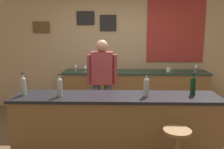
{
  "coord_description": "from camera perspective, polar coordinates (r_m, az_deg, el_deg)",
  "views": [
    {
      "loc": [
        0.03,
        -3.66,
        1.81
      ],
      "look_at": [
        -0.07,
        0.45,
        1.05
      ],
      "focal_mm": 40.07,
      "sensor_mm": 36.0,
      "label": 1
    }
  ],
  "objects": [
    {
      "name": "ground_plane",
      "position": [
        4.08,
        0.91,
        -15.84
      ],
      "size": [
        10.0,
        10.0,
        0.0
      ],
      "primitive_type": "plane",
      "color": "brown"
    },
    {
      "name": "back_wall",
      "position": [
        5.7,
        1.59,
        6.57
      ],
      "size": [
        6.0,
        0.09,
        2.8
      ],
      "color": "tan",
      "rests_on": "ground_plane"
    },
    {
      "name": "bar_counter",
      "position": [
        3.53,
        0.87,
        -12.01
      ],
      "size": [
        2.79,
        0.6,
        0.92
      ],
      "color": "brown",
      "rests_on": "ground_plane"
    },
    {
      "name": "side_counter",
      "position": [
        5.49,
        5.28,
        -3.88
      ],
      "size": [
        3.1,
        0.56,
        0.9
      ],
      "color": "brown",
      "rests_on": "ground_plane"
    },
    {
      "name": "bartender",
      "position": [
        4.33,
        -2.24,
        -1.17
      ],
      "size": [
        0.52,
        0.21,
        1.62
      ],
      "color": "#384766",
      "rests_on": "ground_plane"
    },
    {
      "name": "bar_stool",
      "position": [
        3.08,
        14.5,
        -15.9
      ],
      "size": [
        0.32,
        0.32,
        0.68
      ],
      "color": "brown",
      "rests_on": "ground_plane"
    },
    {
      "name": "wine_bottle_a",
      "position": [
        3.57,
        -19.6,
        -2.33
      ],
      "size": [
        0.07,
        0.07,
        0.31
      ],
      "color": "#999E99",
      "rests_on": "bar_counter"
    },
    {
      "name": "wine_bottle_b",
      "position": [
        3.38,
        -11.87,
        -2.67
      ],
      "size": [
        0.07,
        0.07,
        0.31
      ],
      "color": "#999E99",
      "rests_on": "bar_counter"
    },
    {
      "name": "wine_bottle_c",
      "position": [
        3.34,
        7.83,
        -2.69
      ],
      "size": [
        0.07,
        0.07,
        0.31
      ],
      "color": "#999E99",
      "rests_on": "bar_counter"
    },
    {
      "name": "wine_bottle_d",
      "position": [
        3.57,
        18.01,
        -2.24
      ],
      "size": [
        0.07,
        0.07,
        0.31
      ],
      "color": "black",
      "rests_on": "bar_counter"
    },
    {
      "name": "wine_glass_a",
      "position": [
        5.49,
        -8.28,
        2.0
      ],
      "size": [
        0.07,
        0.07,
        0.16
      ],
      "color": "silver",
      "rests_on": "side_counter"
    },
    {
      "name": "wine_glass_b",
      "position": [
        5.32,
        -6.1,
        1.78
      ],
      "size": [
        0.07,
        0.07,
        0.16
      ],
      "color": "silver",
      "rests_on": "side_counter"
    },
    {
      "name": "wine_glass_c",
      "position": [
        5.49,
        -4.7,
        2.07
      ],
      "size": [
        0.07,
        0.07,
        0.16
      ],
      "color": "silver",
      "rests_on": "side_counter"
    },
    {
      "name": "wine_glass_d",
      "position": [
        5.69,
        18.62,
        1.85
      ],
      "size": [
        0.07,
        0.07,
        0.16
      ],
      "color": "silver",
      "rests_on": "side_counter"
    },
    {
      "name": "coffee_mug",
      "position": [
        5.43,
        12.74,
        1.09
      ],
      "size": [
        0.12,
        0.08,
        0.09
      ],
      "color": "silver",
      "rests_on": "side_counter"
    }
  ]
}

